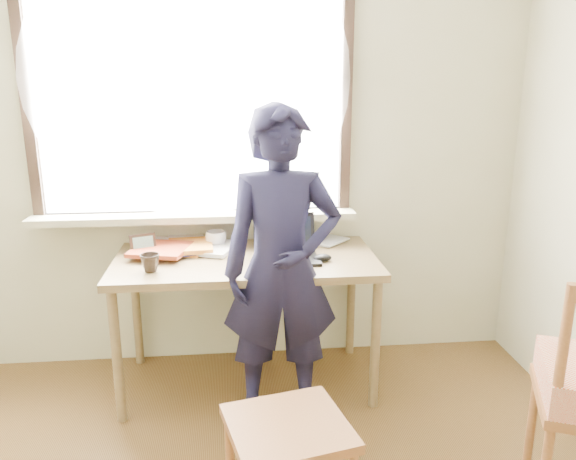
{
  "coord_description": "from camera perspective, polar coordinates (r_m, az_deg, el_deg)",
  "views": [
    {
      "loc": [
        0.02,
        -1.28,
        1.71
      ],
      "look_at": [
        0.24,
        0.95,
        1.1
      ],
      "focal_mm": 35.0,
      "sensor_mm": 36.0,
      "label": 1
    }
  ],
  "objects": [
    {
      "name": "mouse",
      "position": [
        2.99,
        3.5,
        -2.82
      ],
      "size": [
        0.1,
        0.07,
        0.04
      ],
      "primitive_type": "ellipsoid",
      "color": "black",
      "rests_on": "desk"
    },
    {
      "name": "mug_dark",
      "position": [
        2.91,
        -13.83,
        -3.26
      ],
      "size": [
        0.1,
        0.1,
        0.09
      ],
      "primitive_type": "imported",
      "rotation": [
        0.0,
        0.0,
        0.04
      ],
      "color": "black",
      "rests_on": "desk"
    },
    {
      "name": "book_a",
      "position": [
        3.3,
        -11.46,
        -1.47
      ],
      "size": [
        0.21,
        0.28,
        0.03
      ],
      "primitive_type": "imported",
      "rotation": [
        0.0,
        0.0,
        -0.04
      ],
      "color": "white",
      "rests_on": "desk"
    },
    {
      "name": "book_b",
      "position": [
        3.38,
        3.06,
        -0.89
      ],
      "size": [
        0.27,
        0.27,
        0.02
      ],
      "primitive_type": "imported",
      "rotation": [
        0.0,
        0.0,
        -0.78
      ],
      "color": "white",
      "rests_on": "desk"
    },
    {
      "name": "laptop",
      "position": [
        3.03,
        -0.21,
        -1.89
      ],
      "size": [
        0.35,
        0.28,
        0.23
      ],
      "color": "black",
      "rests_on": "desk"
    },
    {
      "name": "desk",
      "position": [
        3.08,
        -4.28,
        -4.2
      ],
      "size": [
        1.42,
        0.71,
        0.76
      ],
      "color": "brown",
      "rests_on": "ground"
    },
    {
      "name": "person",
      "position": [
        2.76,
        -0.65,
        -3.94
      ],
      "size": [
        0.59,
        0.39,
        1.6
      ],
      "primitive_type": "imported",
      "rotation": [
        0.0,
        0.0,
        0.01
      ],
      "color": "black",
      "rests_on": "ground"
    },
    {
      "name": "mug_white",
      "position": [
        3.25,
        -7.33,
        -0.93
      ],
      "size": [
        0.17,
        0.17,
        0.09
      ],
      "primitive_type": "imported",
      "rotation": [
        0.0,
        0.0,
        0.93
      ],
      "color": "white",
      "rests_on": "desk"
    },
    {
      "name": "room_shell",
      "position": [
        1.48,
        -7.44,
        12.23
      ],
      "size": [
        3.52,
        4.02,
        2.61
      ],
      "color": "beige",
      "rests_on": "ground"
    },
    {
      "name": "picture_frame",
      "position": [
        3.18,
        -14.51,
        -1.54
      ],
      "size": [
        0.14,
        0.06,
        0.11
      ],
      "color": "black",
      "rests_on": "desk"
    },
    {
      "name": "desk_clutter",
      "position": [
        3.23,
        -11.88,
        -1.7
      ],
      "size": [
        0.86,
        0.43,
        0.04
      ],
      "color": "white",
      "rests_on": "desk"
    },
    {
      "name": "work_chair",
      "position": [
        2.28,
        0.01,
        -20.5
      ],
      "size": [
        0.52,
        0.51,
        0.45
      ],
      "color": "brown",
      "rests_on": "ground"
    }
  ]
}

